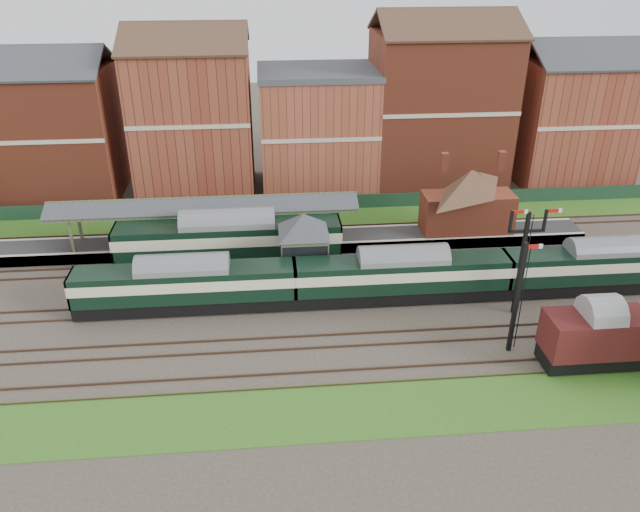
{
  "coord_description": "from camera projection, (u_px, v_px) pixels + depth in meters",
  "views": [
    {
      "loc": [
        -5.66,
        -39.9,
        24.69
      ],
      "look_at": [
        -1.85,
        2.0,
        3.0
      ],
      "focal_mm": 35.0,
      "sensor_mm": 36.0,
      "label": 1
    }
  ],
  "objects": [
    {
      "name": "town_backdrop",
      "position": [
        316.0,
        123.0,
        66.0
      ],
      "size": [
        69.0,
        10.0,
        16.0
      ],
      "color": "#953E26",
      "rests_on": "ground"
    },
    {
      "name": "goods_van_a",
      "position": [
        595.0,
        336.0,
        39.29
      ],
      "size": [
        6.42,
        2.78,
        3.9
      ],
      "color": "black",
      "rests_on": "ground"
    },
    {
      "name": "platform_railcar",
      "position": [
        229.0,
        240.0,
        50.99
      ],
      "size": [
        18.38,
        2.9,
        4.23
      ],
      "color": "black",
      "rests_on": "ground"
    },
    {
      "name": "station_building",
      "position": [
        468.0,
        200.0,
        54.88
      ],
      "size": [
        8.1,
        8.1,
        5.9
      ],
      "color": "#953E26",
      "rests_on": "platform"
    },
    {
      "name": "semaphore_siding",
      "position": [
        518.0,
        296.0,
        39.8
      ],
      "size": [
        1.23,
        0.25,
        8.0
      ],
      "color": "black",
      "rests_on": "ground"
    },
    {
      "name": "brick_hut",
      "position": [
        404.0,
        265.0,
        49.83
      ],
      "size": [
        3.2,
        2.64,
        2.94
      ],
      "color": "brown",
      "rests_on": "ground"
    },
    {
      "name": "canopy",
      "position": [
        204.0,
        202.0,
        52.74
      ],
      "size": [
        26.0,
        3.89,
        4.08
      ],
      "color": "#485032",
      "rests_on": "platform"
    },
    {
      "name": "ground",
      "position": [
        347.0,
        302.0,
        47.09
      ],
      "size": [
        160.0,
        160.0,
        0.0
      ],
      "primitive_type": "plane",
      "color": "#473D33",
      "rests_on": "ground"
    },
    {
      "name": "grass_front",
      "position": [
        373.0,
        409.0,
        36.46
      ],
      "size": [
        90.0,
        5.0,
        0.06
      ],
      "primitive_type": "cube",
      "color": "#2D6619",
      "rests_on": "ground"
    },
    {
      "name": "platform",
      "position": [
        277.0,
        243.0,
        55.09
      ],
      "size": [
        55.0,
        3.4,
        1.0
      ],
      "primitive_type": "cube",
      "color": "#2D2D2D",
      "rests_on": "ground"
    },
    {
      "name": "dmu_train",
      "position": [
        402.0,
        275.0,
        46.43
      ],
      "size": [
        48.01,
        2.53,
        3.69
      ],
      "color": "black",
      "rests_on": "ground"
    },
    {
      "name": "semaphore_bracket",
      "position": [
        523.0,
        256.0,
        43.73
      ],
      "size": [
        3.6,
        0.25,
        8.18
      ],
      "color": "black",
      "rests_on": "ground"
    },
    {
      "name": "fence",
      "position": [
        324.0,
        203.0,
        62.68
      ],
      "size": [
        90.0,
        0.12,
        1.5
      ],
      "primitive_type": "cube",
      "color": "#193823",
      "rests_on": "ground"
    },
    {
      "name": "signal_box",
      "position": [
        304.0,
        247.0,
        48.27
      ],
      "size": [
        5.4,
        5.4,
        6.0
      ],
      "color": "#667956",
      "rests_on": "ground"
    },
    {
      "name": "grass_back",
      "position": [
        326.0,
        217.0,
        61.24
      ],
      "size": [
        90.0,
        4.5,
        0.06
      ],
      "primitive_type": "cube",
      "color": "#2D6619",
      "rests_on": "ground"
    }
  ]
}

